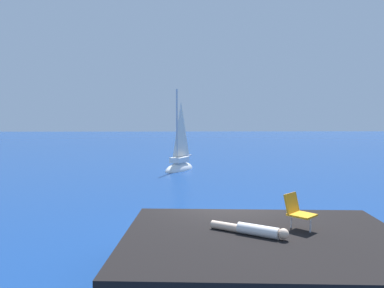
% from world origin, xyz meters
% --- Properties ---
extents(ground_plane, '(160.00, 160.00, 0.00)m').
position_xyz_m(ground_plane, '(0.00, 0.00, 0.00)').
color(ground_plane, navy).
extents(shore_ledge, '(6.26, 4.91, 1.08)m').
position_xyz_m(shore_ledge, '(0.38, -3.08, 0.54)').
color(shore_ledge, black).
rests_on(shore_ledge, ground).
extents(boulder_seaward, '(1.79, 1.76, 0.97)m').
position_xyz_m(boulder_seaward, '(2.94, -0.65, 0.00)').
color(boulder_seaward, black).
rests_on(boulder_seaward, ground).
extents(boulder_inland, '(1.38, 1.67, 0.95)m').
position_xyz_m(boulder_inland, '(1.93, -0.91, 0.00)').
color(boulder_inland, black).
rests_on(boulder_inland, ground).
extents(sailboat_near, '(2.50, 3.25, 5.96)m').
position_xyz_m(sailboat_near, '(-1.57, 14.25, 0.32)').
color(sailboat_near, white).
rests_on(sailboat_near, ground).
extents(person_sunbather, '(1.55, 1.08, 0.25)m').
position_xyz_m(person_sunbather, '(0.13, -3.02, 1.20)').
color(person_sunbather, white).
rests_on(person_sunbather, shore_ledge).
extents(beach_chair, '(0.76, 0.76, 0.80)m').
position_xyz_m(beach_chair, '(1.21, -2.63, 1.53)').
color(beach_chair, orange).
rests_on(beach_chair, shore_ledge).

